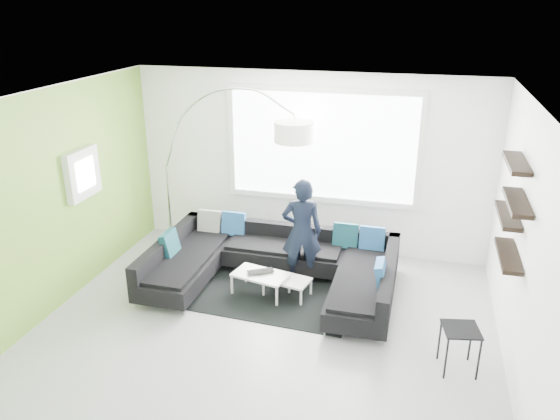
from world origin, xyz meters
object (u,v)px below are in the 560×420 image
object	(u,v)px
arc_lamp	(166,167)
side_table	(459,349)
laptop	(261,274)
coffee_table	(274,285)
person	(302,232)
sectional_sofa	(273,269)

from	to	relation	value
arc_lamp	side_table	xyz separation A→B (m)	(4.44, -2.22, -1.05)
arc_lamp	laptop	distance (m)	2.49
side_table	coffee_table	bearing A→B (deg)	156.45
coffee_table	person	size ratio (longest dim) A/B	0.61
sectional_sofa	coffee_table	distance (m)	0.23
coffee_table	arc_lamp	bearing A→B (deg)	162.28
sectional_sofa	person	xyz separation A→B (m)	(0.33, 0.33, 0.45)
sectional_sofa	arc_lamp	size ratio (longest dim) A/B	1.26
sectional_sofa	laptop	distance (m)	0.21
side_table	person	size ratio (longest dim) A/B	0.34
sectional_sofa	person	bearing A→B (deg)	45.50
coffee_table	laptop	bearing A→B (deg)	-154.78
person	laptop	bearing A→B (deg)	37.45
arc_lamp	laptop	xyz separation A→B (m)	(1.92, -1.24, -0.99)
arc_lamp	laptop	size ratio (longest dim) A/B	6.10
coffee_table	arc_lamp	xyz separation A→B (m)	(-2.08, 1.20, 1.16)
sectional_sofa	arc_lamp	xyz separation A→B (m)	(-2.02, 1.05, 1.00)
coffee_table	arc_lamp	size ratio (longest dim) A/B	0.36
side_table	person	xyz separation A→B (m)	(-2.08, 1.51, 0.51)
side_table	sectional_sofa	bearing A→B (deg)	154.02
sectional_sofa	arc_lamp	world-z (taller)	arc_lamp
coffee_table	arc_lamp	world-z (taller)	arc_lamp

